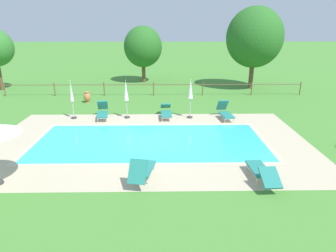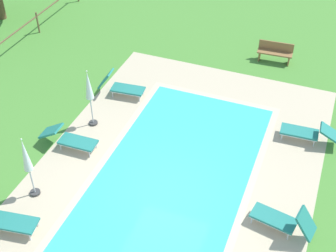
{
  "view_description": "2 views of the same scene",
  "coord_description": "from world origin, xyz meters",
  "px_view_note": "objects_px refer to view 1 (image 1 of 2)",
  "views": [
    {
      "loc": [
        0.63,
        -13.14,
        5.33
      ],
      "look_at": [
        0.86,
        0.5,
        0.6
      ],
      "focal_mm": 31.88,
      "sensor_mm": 36.0,
      "label": 1
    },
    {
      "loc": [
        -9.3,
        -3.71,
        10.9
      ],
      "look_at": [
        1.85,
        0.61,
        1.08
      ],
      "focal_mm": 50.16,
      "sensor_mm": 36.0,
      "label": 2
    }
  ],
  "objects_px": {
    "sun_lounger_north_far": "(102,112)",
    "patio_umbrella_closed_row_west": "(72,95)",
    "sun_lounger_north_end": "(262,171)",
    "sun_lounger_south_near_corner": "(166,112)",
    "patio_umbrella_closed_row_mid_west": "(126,93)",
    "patio_umbrella_closed_row_centre": "(190,92)",
    "terracotta_urn_near_fence": "(87,97)",
    "tree_centre": "(143,47)",
    "sun_lounger_north_near_steps": "(225,112)",
    "tree_west_mid": "(255,38)",
    "sun_lounger_north_mid": "(143,170)"
  },
  "relations": [
    {
      "from": "sun_lounger_north_far",
      "to": "patio_umbrella_closed_row_west",
      "type": "relative_size",
      "value": 0.87
    },
    {
      "from": "sun_lounger_north_end",
      "to": "patio_umbrella_closed_row_west",
      "type": "distance_m",
      "value": 11.53
    },
    {
      "from": "sun_lounger_south_near_corner",
      "to": "patio_umbrella_closed_row_mid_west",
      "type": "distance_m",
      "value": 2.57
    },
    {
      "from": "patio_umbrella_closed_row_centre",
      "to": "terracotta_urn_near_fence",
      "type": "height_order",
      "value": "patio_umbrella_closed_row_centre"
    },
    {
      "from": "sun_lounger_north_end",
      "to": "patio_umbrella_closed_row_centre",
      "type": "xyz_separation_m",
      "value": [
        -1.9,
        7.46,
        1.21
      ]
    },
    {
      "from": "sun_lounger_north_far",
      "to": "tree_centre",
      "type": "relative_size",
      "value": 0.38
    },
    {
      "from": "sun_lounger_south_near_corner",
      "to": "patio_umbrella_closed_row_west",
      "type": "xyz_separation_m",
      "value": [
        -5.43,
        -0.11,
        1.03
      ]
    },
    {
      "from": "sun_lounger_north_far",
      "to": "sun_lounger_south_near_corner",
      "type": "bearing_deg",
      "value": 1.29
    },
    {
      "from": "sun_lounger_north_near_steps",
      "to": "tree_west_mid",
      "type": "xyz_separation_m",
      "value": [
        3.86,
        8.54,
        3.8
      ]
    },
    {
      "from": "sun_lounger_north_far",
      "to": "tree_west_mid",
      "type": "xyz_separation_m",
      "value": [
        11.06,
        8.34,
        3.81
      ]
    },
    {
      "from": "tree_west_mid",
      "to": "patio_umbrella_closed_row_mid_west",
      "type": "bearing_deg",
      "value": -139.19
    },
    {
      "from": "sun_lounger_north_far",
      "to": "patio_umbrella_closed_row_mid_west",
      "type": "relative_size",
      "value": 0.86
    },
    {
      "from": "sun_lounger_north_far",
      "to": "terracotta_urn_near_fence",
      "type": "height_order",
      "value": "sun_lounger_north_far"
    },
    {
      "from": "sun_lounger_north_mid",
      "to": "patio_umbrella_closed_row_west",
      "type": "xyz_separation_m",
      "value": [
        -4.51,
        7.34,
        0.99
      ]
    },
    {
      "from": "sun_lounger_south_near_corner",
      "to": "tree_west_mid",
      "type": "relative_size",
      "value": 0.31
    },
    {
      "from": "patio_umbrella_closed_row_west",
      "to": "patio_umbrella_closed_row_mid_west",
      "type": "height_order",
      "value": "patio_umbrella_closed_row_mid_west"
    },
    {
      "from": "sun_lounger_north_mid",
      "to": "patio_umbrella_closed_row_centre",
      "type": "height_order",
      "value": "patio_umbrella_closed_row_centre"
    },
    {
      "from": "patio_umbrella_closed_row_centre",
      "to": "tree_centre",
      "type": "xyz_separation_m",
      "value": [
        -3.4,
        11.42,
        1.68
      ]
    },
    {
      "from": "patio_umbrella_closed_row_centre",
      "to": "patio_umbrella_closed_row_west",
      "type": "bearing_deg",
      "value": -179.97
    },
    {
      "from": "terracotta_urn_near_fence",
      "to": "sun_lounger_north_mid",
      "type": "bearing_deg",
      "value": -67.37
    },
    {
      "from": "tree_centre",
      "to": "sun_lounger_north_end",
      "type": "bearing_deg",
      "value": -74.3
    },
    {
      "from": "sun_lounger_north_far",
      "to": "tree_centre",
      "type": "height_order",
      "value": "tree_centre"
    },
    {
      "from": "sun_lounger_north_near_steps",
      "to": "patio_umbrella_closed_row_centre",
      "type": "height_order",
      "value": "patio_umbrella_closed_row_centre"
    },
    {
      "from": "sun_lounger_north_far",
      "to": "patio_umbrella_closed_row_west",
      "type": "distance_m",
      "value": 1.97
    },
    {
      "from": "tree_centre",
      "to": "terracotta_urn_near_fence",
      "type": "bearing_deg",
      "value": -114.43
    },
    {
      "from": "sun_lounger_north_near_steps",
      "to": "patio_umbrella_closed_row_west",
      "type": "distance_m",
      "value": 8.94
    },
    {
      "from": "tree_west_mid",
      "to": "tree_centre",
      "type": "height_order",
      "value": "tree_west_mid"
    },
    {
      "from": "sun_lounger_south_near_corner",
      "to": "tree_centre",
      "type": "relative_size",
      "value": 0.4
    },
    {
      "from": "tree_west_mid",
      "to": "sun_lounger_north_far",
      "type": "bearing_deg",
      "value": -142.99
    },
    {
      "from": "sun_lounger_north_near_steps",
      "to": "sun_lounger_north_mid",
      "type": "xyz_separation_m",
      "value": [
        -4.37,
        -7.16,
        -0.0
      ]
    },
    {
      "from": "sun_lounger_north_mid",
      "to": "tree_west_mid",
      "type": "bearing_deg",
      "value": 62.34
    },
    {
      "from": "sun_lounger_north_end",
      "to": "patio_umbrella_closed_row_mid_west",
      "type": "xyz_separation_m",
      "value": [
        -5.62,
        7.51,
        1.14
      ]
    },
    {
      "from": "sun_lounger_north_far",
      "to": "patio_umbrella_closed_row_mid_west",
      "type": "height_order",
      "value": "patio_umbrella_closed_row_mid_west"
    },
    {
      "from": "sun_lounger_north_mid",
      "to": "patio_umbrella_closed_row_west",
      "type": "distance_m",
      "value": 8.68
    },
    {
      "from": "sun_lounger_north_mid",
      "to": "sun_lounger_south_near_corner",
      "type": "height_order",
      "value": "sun_lounger_north_mid"
    },
    {
      "from": "sun_lounger_north_end",
      "to": "patio_umbrella_closed_row_west",
      "type": "relative_size",
      "value": 0.92
    },
    {
      "from": "sun_lounger_north_near_steps",
      "to": "terracotta_urn_near_fence",
      "type": "xyz_separation_m",
      "value": [
        -8.97,
        3.87,
        0.02
      ]
    },
    {
      "from": "sun_lounger_north_end",
      "to": "terracotta_urn_near_fence",
      "type": "height_order",
      "value": "terracotta_urn_near_fence"
    },
    {
      "from": "terracotta_urn_near_fence",
      "to": "tree_centre",
      "type": "xyz_separation_m",
      "value": [
        3.52,
        7.74,
        2.83
      ]
    },
    {
      "from": "patio_umbrella_closed_row_centre",
      "to": "tree_centre",
      "type": "distance_m",
      "value": 12.04
    },
    {
      "from": "terracotta_urn_near_fence",
      "to": "tree_west_mid",
      "type": "distance_m",
      "value": 14.17
    },
    {
      "from": "sun_lounger_north_near_steps",
      "to": "sun_lounger_north_far",
      "type": "bearing_deg",
      "value": 178.34
    },
    {
      "from": "terracotta_urn_near_fence",
      "to": "tree_west_mid",
      "type": "xyz_separation_m",
      "value": [
        12.83,
        4.68,
        3.78
      ]
    },
    {
      "from": "sun_lounger_south_near_corner",
      "to": "sun_lounger_north_far",
      "type": "bearing_deg",
      "value": -178.71
    },
    {
      "from": "sun_lounger_north_mid",
      "to": "sun_lounger_south_near_corner",
      "type": "xyz_separation_m",
      "value": [
        0.91,
        7.46,
        -0.04
      ]
    },
    {
      "from": "patio_umbrella_closed_row_mid_west",
      "to": "sun_lounger_south_near_corner",
      "type": "bearing_deg",
      "value": 1.57
    },
    {
      "from": "tree_centre",
      "to": "patio_umbrella_closed_row_west",
      "type": "bearing_deg",
      "value": -106.71
    },
    {
      "from": "sun_lounger_north_end",
      "to": "tree_west_mid",
      "type": "distance_m",
      "value": 16.77
    },
    {
      "from": "sun_lounger_north_far",
      "to": "patio_umbrella_closed_row_centre",
      "type": "distance_m",
      "value": 5.28
    },
    {
      "from": "sun_lounger_south_near_corner",
      "to": "patio_umbrella_closed_row_centre",
      "type": "relative_size",
      "value": 0.89
    }
  ]
}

